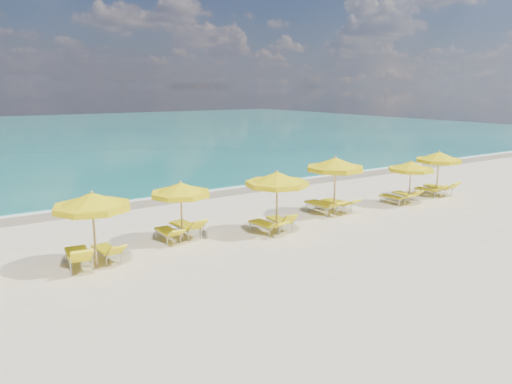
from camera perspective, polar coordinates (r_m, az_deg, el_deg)
ground_plane at (r=20.07m, az=2.38°, el=-4.10°), size 120.00×120.00×0.00m
ocean at (r=64.82m, az=-23.58°, el=6.07°), size 120.00×80.00×0.30m
wet_sand_band at (r=26.23m, az=-7.17°, el=-0.34°), size 120.00×2.60×0.01m
foam_line at (r=26.93m, az=-7.93°, el=-0.04°), size 120.00×1.20×0.03m
whitecap_near at (r=33.47m, az=-23.96°, el=1.39°), size 14.00×0.36×0.05m
whitecap_far at (r=44.41m, az=-7.55°, el=4.69°), size 18.00×0.30×0.05m
umbrella_2 at (r=16.08m, az=-18.23°, el=-1.11°), size 2.59×2.59×2.44m
umbrella_3 at (r=18.14m, az=-8.60°, el=0.23°), size 2.34×2.34×2.23m
umbrella_4 at (r=18.91m, az=2.41°, el=1.43°), size 2.72×2.72×2.46m
umbrella_5 at (r=22.06m, az=9.06°, el=3.10°), size 3.31×3.31×2.59m
umbrella_6 at (r=24.74m, az=17.30°, el=2.78°), size 2.68×2.68×2.15m
umbrella_7 at (r=27.12m, az=20.17°, el=3.73°), size 2.90×2.90×2.35m
lounger_2_left at (r=16.67m, az=-19.62°, el=-7.29°), size 0.91×2.06×0.92m
lounger_2_right at (r=17.07m, az=-16.63°, el=-6.79°), size 0.72×1.72×0.75m
lounger_3_left at (r=18.59m, az=-9.99°, el=-4.92°), size 0.62×1.75×0.69m
lounger_3_right at (r=19.15m, az=-7.97°, el=-4.27°), size 0.80×1.93×0.86m
lounger_4_left at (r=19.29m, az=1.06°, el=-4.10°), size 0.75×1.83×0.68m
lounger_4_right at (r=19.89m, az=2.74°, el=-3.63°), size 0.70×1.65×0.80m
lounger_5_left at (r=22.45m, az=7.54°, el=-1.81°), size 0.76×2.10×0.76m
lounger_5_right at (r=23.03m, az=9.30°, el=-1.55°), size 0.78×1.98×0.72m
lounger_6_left at (r=24.95m, az=15.41°, el=-0.86°), size 0.69×1.71×0.62m
lounger_6_right at (r=25.74m, az=16.67°, el=-0.53°), size 0.73×1.71×0.72m
lounger_7_left at (r=27.26m, az=19.10°, el=-0.01°), size 0.80×1.70×0.74m
lounger_7_right at (r=27.85m, az=20.16°, el=0.22°), size 0.67×1.88×0.83m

